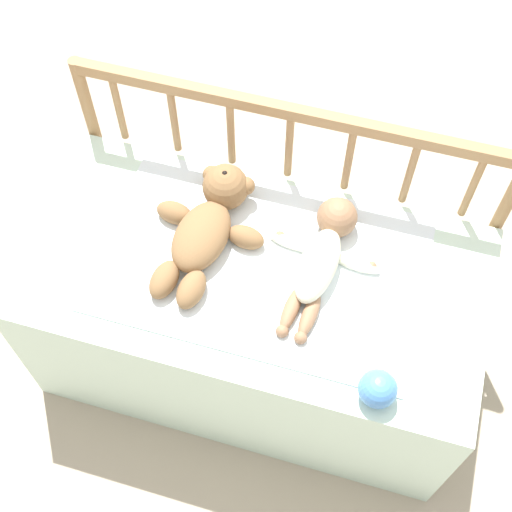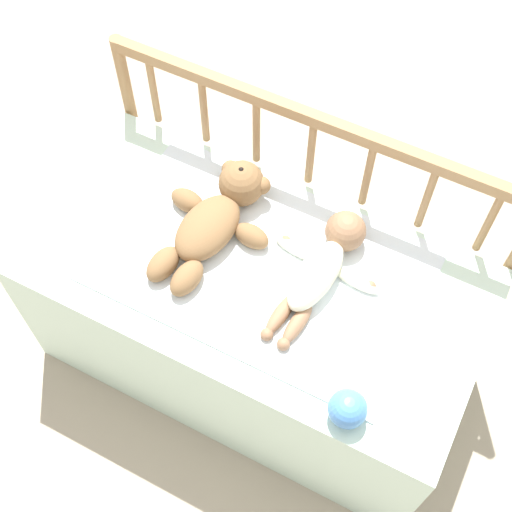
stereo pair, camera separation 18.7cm
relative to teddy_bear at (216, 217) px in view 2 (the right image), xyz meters
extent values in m
plane|color=tan|center=(0.16, -0.08, -0.61)|extent=(12.00, 12.00, 0.00)
cube|color=silver|center=(0.16, -0.08, -0.33)|extent=(1.26, 0.64, 0.56)
cylinder|color=#997047|center=(-0.46, 0.27, -0.19)|extent=(0.04, 0.04, 0.84)
cylinder|color=#997047|center=(0.77, 0.27, -0.19)|extent=(0.04, 0.04, 0.84)
cube|color=#997047|center=(0.16, 0.27, 0.21)|extent=(1.22, 0.03, 0.04)
cylinder|color=#997047|center=(-0.35, 0.27, 0.07)|extent=(0.02, 0.02, 0.24)
cylinder|color=#997047|center=(-0.18, 0.27, 0.07)|extent=(0.02, 0.02, 0.24)
cylinder|color=#997047|center=(-0.01, 0.27, 0.07)|extent=(0.02, 0.02, 0.24)
cylinder|color=#997047|center=(0.16, 0.27, 0.07)|extent=(0.02, 0.02, 0.24)
cylinder|color=#997047|center=(0.33, 0.27, 0.07)|extent=(0.02, 0.02, 0.24)
cylinder|color=#997047|center=(0.50, 0.27, 0.07)|extent=(0.02, 0.02, 0.24)
cylinder|color=#997047|center=(0.66, 0.27, 0.07)|extent=(0.02, 0.02, 0.24)
cube|color=white|center=(0.17, -0.05, -0.05)|extent=(0.87, 0.55, 0.01)
ellipsoid|color=olive|center=(0.00, -0.04, 0.00)|extent=(0.17, 0.25, 0.10)
sphere|color=olive|center=(0.01, 0.12, 0.01)|extent=(0.13, 0.13, 0.13)
sphere|color=beige|center=(0.01, 0.12, 0.05)|extent=(0.05, 0.05, 0.05)
sphere|color=black|center=(0.01, 0.12, 0.07)|extent=(0.02, 0.02, 0.02)
sphere|color=olive|center=(-0.04, 0.15, 0.02)|extent=(0.05, 0.05, 0.05)
sphere|color=olive|center=(0.07, 0.14, 0.02)|extent=(0.05, 0.05, 0.05)
ellipsoid|color=olive|center=(-0.11, 0.02, -0.02)|extent=(0.11, 0.07, 0.06)
ellipsoid|color=olive|center=(0.11, 0.00, -0.02)|extent=(0.11, 0.07, 0.06)
ellipsoid|color=olive|center=(-0.06, -0.19, -0.02)|extent=(0.08, 0.12, 0.07)
ellipsoid|color=olive|center=(0.02, -0.20, -0.02)|extent=(0.08, 0.12, 0.07)
ellipsoid|color=#EAEACC|center=(0.32, -0.04, 0.00)|extent=(0.12, 0.25, 0.09)
sphere|color=#936B4C|center=(0.33, 0.12, 0.00)|extent=(0.11, 0.11, 0.11)
ellipsoid|color=#EAEACC|center=(0.23, 0.03, -0.03)|extent=(0.14, 0.05, 0.04)
ellipsoid|color=#EAEACC|center=(0.41, 0.01, -0.03)|extent=(0.14, 0.05, 0.04)
sphere|color=#936B4C|center=(0.19, 0.04, -0.03)|extent=(0.03, 0.03, 0.03)
sphere|color=#936B4C|center=(0.45, 0.01, -0.03)|extent=(0.03, 0.03, 0.03)
ellipsoid|color=#936B4C|center=(0.28, -0.17, -0.03)|extent=(0.05, 0.14, 0.04)
ellipsoid|color=#936B4C|center=(0.33, -0.18, -0.03)|extent=(0.05, 0.14, 0.04)
sphere|color=#936B4C|center=(0.27, -0.24, -0.03)|extent=(0.03, 0.03, 0.03)
sphere|color=#936B4C|center=(0.32, -0.24, -0.03)|extent=(0.03, 0.03, 0.03)
sphere|color=#4C8CDB|center=(0.53, -0.33, 0.00)|extent=(0.09, 0.09, 0.09)
camera|label=1|loc=(0.42, -0.99, 1.61)|focal=50.00mm
camera|label=2|loc=(0.60, -0.93, 1.61)|focal=50.00mm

